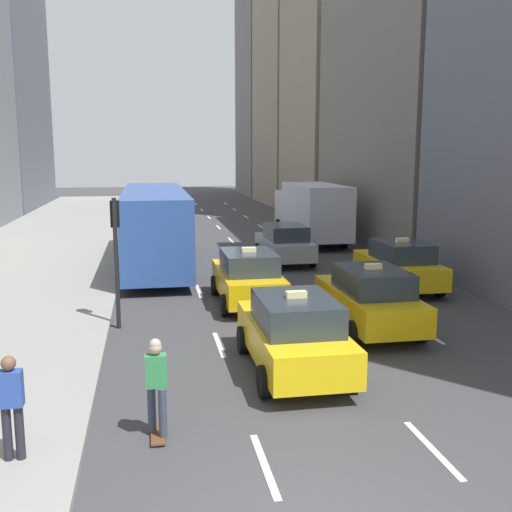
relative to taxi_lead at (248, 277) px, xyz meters
The scene contains 13 objects.
sidewalk_left 17.17m from the taxi_lead, 118.56° to the left, with size 8.00×66.00×0.15m, color gray.
lane_markings 11.19m from the taxi_lead, 82.79° to the left, with size 5.72×56.00×0.01m.
building_row_right 28.07m from the taxi_lead, 65.06° to the left, with size 6.00×68.90×34.63m.
taxi_lead is the anchor object (origin of this frame).
taxi_second 5.71m from the taxi_lead, 11.36° to the left, with size 2.02×4.40×1.87m.
taxi_third 4.36m from the taxi_lead, 50.07° to the right, with size 2.02×4.40×1.87m.
taxi_fourth 6.09m from the taxi_lead, 90.00° to the right, with size 2.02×4.40×1.87m.
sedan_black_near 7.51m from the taxi_lead, 68.11° to the left, with size 2.02×4.58×1.70m.
city_bus 7.72m from the taxi_lead, 111.51° to the left, with size 2.80×11.61×3.25m.
box_truck 14.02m from the taxi_lead, 66.41° to the left, with size 2.58×8.40×3.15m.
skateboarder 9.20m from the taxi_lead, 109.11° to the right, with size 0.36×0.80×1.75m.
pedestrian_near_curb 10.68m from the taxi_lead, 119.03° to the right, with size 0.36×0.22×1.65m.
traffic_light_pole 4.65m from the taxi_lead, 154.23° to the right, with size 0.24×0.42×3.60m.
Camera 1 is at (-1.86, -6.43, 4.79)m, focal length 42.00 mm.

